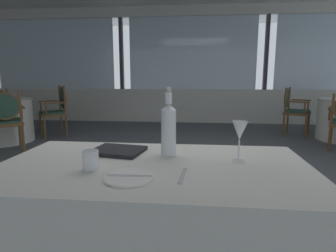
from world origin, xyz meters
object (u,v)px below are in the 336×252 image
at_px(menu_book, 118,151).
at_px(side_plate, 129,177).
at_px(dining_chair_1_2, 293,107).
at_px(wine_glass, 240,132).
at_px(dining_chair_2_3, 5,117).
at_px(dining_chair_2_0, 57,107).
at_px(water_bottle, 169,128).
at_px(water_tumbler, 91,160).

bearing_deg(menu_book, side_plate, -57.73).
distance_m(menu_book, dining_chair_1_2, 5.00).
distance_m(wine_glass, menu_book, 0.65).
xyz_separation_m(side_plate, dining_chair_2_3, (-2.61, 2.87, -0.21)).
distance_m(side_plate, dining_chair_2_0, 4.90).
distance_m(water_bottle, dining_chair_1_2, 4.91).
bearing_deg(side_plate, menu_book, 112.16).
bearing_deg(dining_chair_2_0, wine_glass, 87.04).
distance_m(side_plate, dining_chair_1_2, 5.27).
bearing_deg(water_bottle, dining_chair_2_0, 123.95).
xyz_separation_m(water_bottle, dining_chair_2_0, (-2.61, 3.87, -0.34)).
bearing_deg(dining_chair_2_3, water_bottle, -172.47).
height_order(water_tumbler, menu_book, water_tumbler).
relative_size(menu_book, dining_chair_2_3, 0.28).
bearing_deg(water_bottle, water_tumbler, -140.28).
bearing_deg(menu_book, dining_chair_2_3, 144.65).
xyz_separation_m(menu_book, dining_chair_2_3, (-2.45, 2.49, -0.21)).
bearing_deg(dining_chair_2_0, water_tumbler, 79.11).
relative_size(side_plate, dining_chair_2_3, 0.22).
relative_size(side_plate, wine_glass, 1.05).
distance_m(water_bottle, water_tumbler, 0.43).
bearing_deg(water_tumbler, dining_chair_1_2, 63.04).
relative_size(water_tumbler, dining_chair_1_2, 0.09).
bearing_deg(side_plate, dining_chair_1_2, 65.36).
xyz_separation_m(water_bottle, dining_chair_2_3, (-2.73, 2.52, -0.34)).
bearing_deg(dining_chair_1_2, water_bottle, -88.13).
xyz_separation_m(menu_book, dining_chair_2_0, (-2.33, 3.85, -0.20)).
xyz_separation_m(dining_chair_1_2, dining_chair_2_0, (-4.68, -0.56, 0.01)).
bearing_deg(water_tumbler, side_plate, -24.97).
bearing_deg(wine_glass, side_plate, -149.18).
bearing_deg(wine_glass, dining_chair_2_0, 126.87).
bearing_deg(dining_chair_2_3, wine_glass, -169.84).
bearing_deg(dining_chair_1_2, water_tumbler, -90.05).
bearing_deg(dining_chair_1_2, wine_glass, -83.99).
bearing_deg(wine_glass, water_bottle, 168.42).
bearing_deg(side_plate, water_bottle, 70.57).
distance_m(side_plate, water_tumbler, 0.22).
relative_size(water_bottle, wine_glass, 1.80).
bearing_deg(water_bottle, wine_glass, -11.58).
height_order(water_bottle, menu_book, water_bottle).
relative_size(dining_chair_1_2, dining_chair_2_0, 0.96).
relative_size(side_plate, water_tumbler, 2.38).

